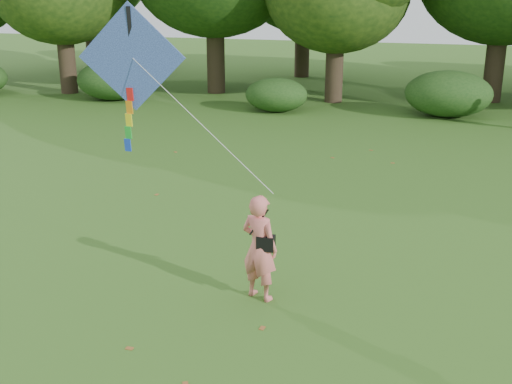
# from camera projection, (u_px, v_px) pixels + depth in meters

# --- Properties ---
(ground) EXTENTS (100.00, 100.00, 0.00)m
(ground) POSITION_uv_depth(u_px,v_px,m) (268.00, 317.00, 10.69)
(ground) COLOR #265114
(ground) RESTS_ON ground
(man_kite_flyer) EXTENTS (0.81, 0.67, 1.91)m
(man_kite_flyer) POSITION_uv_depth(u_px,v_px,m) (260.00, 248.00, 11.08)
(man_kite_flyer) COLOR #E16F6A
(man_kite_flyer) RESTS_ON ground
(crossbody_bag) EXTENTS (0.43, 0.20, 0.73)m
(crossbody_bag) POSITION_uv_depth(u_px,v_px,m) (266.00, 242.00, 10.98)
(crossbody_bag) COLOR black
(crossbody_bag) RESTS_ON ground
(flying_kite) EXTENTS (4.30, 1.88, 3.01)m
(flying_kite) POSITION_uv_depth(u_px,v_px,m) (132.00, 60.00, 12.39)
(flying_kite) COLOR #2857AE
(flying_kite) RESTS_ON ground
(shrub_band) EXTENTS (39.15, 3.22, 1.88)m
(shrub_band) POSITION_uv_depth(u_px,v_px,m) (356.00, 93.00, 26.72)
(shrub_band) COLOR #264919
(shrub_band) RESTS_ON ground
(fallen_leaves) EXTENTS (11.45, 13.79, 0.01)m
(fallen_leaves) POSITION_uv_depth(u_px,v_px,m) (317.00, 221.00, 14.93)
(fallen_leaves) COLOR brown
(fallen_leaves) RESTS_ON ground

